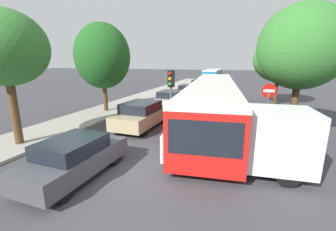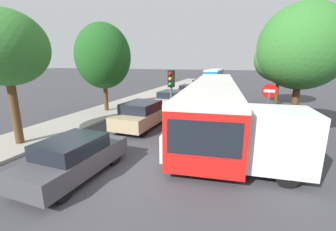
% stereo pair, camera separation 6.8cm
% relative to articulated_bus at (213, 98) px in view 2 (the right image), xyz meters
% --- Properties ---
extents(ground_plane, '(200.00, 200.00, 0.00)m').
position_rel_articulated_bus_xyz_m(ground_plane, '(-1.85, -8.79, -1.49)').
color(ground_plane, '#3D3D42').
extents(kerb_strip_left, '(3.20, 47.43, 0.14)m').
position_rel_articulated_bus_xyz_m(kerb_strip_left, '(-8.30, 9.93, -1.42)').
color(kerb_strip_left, '#9E998E').
rests_on(kerb_strip_left, ground).
extents(articulated_bus, '(4.28, 17.52, 2.58)m').
position_rel_articulated_bus_xyz_m(articulated_bus, '(0.00, 0.00, 0.00)').
color(articulated_bus, red).
rests_on(articulated_bus, ground).
extents(city_bus_rear, '(2.45, 10.93, 2.35)m').
position_rel_articulated_bus_xyz_m(city_bus_rear, '(-3.58, 28.65, -0.13)').
color(city_bus_rear, teal).
rests_on(city_bus_rear, ground).
extents(queued_car_graphite, '(1.85, 4.05, 1.38)m').
position_rel_articulated_bus_xyz_m(queued_car_graphite, '(-3.40, -9.35, -0.79)').
color(queued_car_graphite, '#47474C').
rests_on(queued_car_graphite, ground).
extents(queued_car_tan, '(2.07, 4.53, 1.55)m').
position_rel_articulated_bus_xyz_m(queued_car_tan, '(-3.73, -3.23, -0.70)').
color(queued_car_tan, tan).
rests_on(queued_car_tan, ground).
extents(queued_car_white, '(1.97, 4.32, 1.48)m').
position_rel_articulated_bus_xyz_m(queued_car_white, '(-3.81, 2.68, -0.74)').
color(queued_car_white, white).
rests_on(queued_car_white, ground).
extents(queued_car_navy, '(1.85, 4.05, 1.39)m').
position_rel_articulated_bus_xyz_m(queued_car_navy, '(-3.79, 8.86, -0.79)').
color(queued_car_navy, navy).
rests_on(queued_car_navy, ground).
extents(queued_car_red, '(1.96, 4.29, 1.47)m').
position_rel_articulated_bus_xyz_m(queued_car_red, '(-3.66, 14.98, -0.74)').
color(queued_car_red, '#B21E19').
rests_on(queued_car_red, ground).
extents(white_van, '(5.13, 2.31, 2.31)m').
position_rel_articulated_bus_xyz_m(white_van, '(1.88, -7.04, -0.25)').
color(white_van, white).
rests_on(white_van, ground).
extents(traffic_light, '(0.35, 0.38, 3.40)m').
position_rel_articulated_bus_xyz_m(traffic_light, '(-1.87, -3.38, 1.01)').
color(traffic_light, '#56595E').
rests_on(traffic_light, ground).
extents(no_entry_sign, '(0.70, 0.08, 2.82)m').
position_rel_articulated_bus_xyz_m(no_entry_sign, '(3.07, -3.17, 0.39)').
color(no_entry_sign, '#56595E').
rests_on(no_entry_sign, ground).
extents(direction_sign_post, '(0.24, 1.40, 3.60)m').
position_rel_articulated_bus_xyz_m(direction_sign_post, '(4.49, -2.40, 1.07)').
color(direction_sign_post, '#56595E').
rests_on(direction_sign_post, ground).
extents(tree_left_near, '(3.57, 3.57, 6.04)m').
position_rel_articulated_bus_xyz_m(tree_left_near, '(-7.89, -7.83, 2.84)').
color(tree_left_near, '#51381E').
rests_on(tree_left_near, ground).
extents(tree_left_mid, '(4.05, 4.05, 6.61)m').
position_rel_articulated_bus_xyz_m(tree_left_mid, '(-8.12, -0.38, 2.61)').
color(tree_left_mid, '#51381E').
rests_on(tree_left_mid, ground).
extents(tree_right_near, '(4.11, 4.11, 6.55)m').
position_rel_articulated_bus_xyz_m(tree_right_near, '(4.39, -2.40, 3.03)').
color(tree_right_near, '#51381E').
rests_on(tree_right_near, ground).
extents(tree_right_mid, '(4.34, 4.34, 6.00)m').
position_rel_articulated_bus_xyz_m(tree_right_mid, '(4.77, 7.04, 2.45)').
color(tree_right_mid, '#51381E').
rests_on(tree_right_mid, ground).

